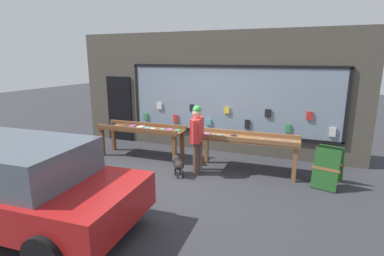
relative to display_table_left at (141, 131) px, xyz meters
The scene contains 8 objects.
ground_plane 1.93m from the display_table_left, 34.89° to the right, with size 40.00×40.00×0.00m, color #2D2D33.
shopfront_facade 2.23m from the display_table_left, 42.83° to the left, with size 8.49×0.29×3.42m.
display_table_left is the anchor object (origin of this frame).
display_table_right 2.93m from the display_table_left, ahead, with size 2.42×0.80×0.92m.
person_browsing 1.98m from the display_table_left, 17.43° to the right, with size 0.27×0.65×1.64m.
small_dog 1.82m from the display_table_left, 30.17° to the right, with size 0.45×0.49×0.44m.
sandwich_board_sign 4.73m from the display_table_left, ahead, with size 0.66×0.79×0.85m.
parked_car 3.77m from the display_table_left, 89.77° to the right, with size 4.17×2.15×1.41m.
Camera 1 is at (2.85, -5.81, 2.70)m, focal length 28.00 mm.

